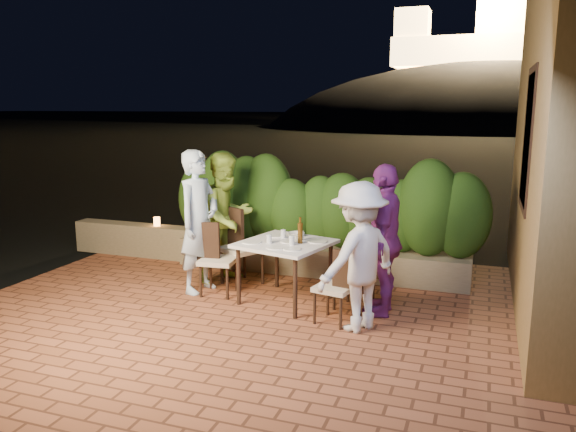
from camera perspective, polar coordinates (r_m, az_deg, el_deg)
The scene contains 31 objects.
ground at distance 6.15m, azimuth -5.00°, elevation -11.66°, with size 400.00×400.00×0.00m, color black.
terrace_floor at distance 6.60m, azimuth -3.17°, elevation -10.54°, with size 7.00×6.00×0.15m, color brown.
window_pane at distance 6.68m, azimuth 23.42°, elevation 7.14°, with size 0.08×1.00×1.40m, color black.
window_frame at distance 6.68m, azimuth 23.34°, elevation 7.15°, with size 0.06×1.15×1.55m, color black.
planter at distance 8.06m, azimuth 3.07°, elevation -4.42°, with size 4.20×0.55×0.40m, color #7B6D4E.
hedge at distance 7.89m, azimuth 3.12°, elevation 0.83°, with size 4.00×0.70×1.10m, color #214212, non-canonical shape.
parapet at distance 9.32m, azimuth -14.93°, elevation -2.33°, with size 2.20×0.30×0.50m, color #7B6D4E.
hill at distance 65.46m, azimuth 19.10°, elevation 4.97°, with size 52.00×40.00×22.00m, color black.
fortress at distance 65.66m, azimuth 19.94°, elevation 17.64°, with size 26.00×8.00×8.00m, color #FFCC7A, non-canonical shape.
dining_table at distance 6.85m, azimuth -0.28°, elevation -5.70°, with size 0.98×0.98×0.75m, color white, non-canonical shape.
plate_nw at distance 6.73m, azimuth -3.70°, elevation -2.67°, with size 0.23×0.23×0.01m, color white.
plate_sw at distance 7.06m, azimuth -1.24°, elevation -2.00°, with size 0.23×0.23×0.01m, color white.
plate_ne at distance 6.41m, azimuth 0.41°, elevation -3.35°, with size 0.21×0.21×0.01m, color white.
plate_se at distance 6.77m, azimuth 2.98°, elevation -2.58°, with size 0.24×0.24×0.01m, color white.
plate_centre at distance 6.75m, azimuth 0.06°, elevation -2.61°, with size 0.20×0.20×0.01m, color white.
plate_front at distance 6.47m, azimuth -1.30°, elevation -3.23°, with size 0.21×0.21×0.01m, color white.
glass_nw at distance 6.69m, azimuth -1.93°, elevation -2.32°, with size 0.06×0.06×0.11m, color silver.
glass_sw at distance 6.95m, azimuth -0.49°, elevation -1.82°, with size 0.06×0.06×0.11m, color silver.
glass_ne at distance 6.59m, azimuth 0.39°, elevation -2.48°, with size 0.07×0.07×0.11m, color silver.
glass_se at distance 6.82m, azimuth 1.33°, elevation -2.01°, with size 0.07×0.07×0.12m, color silver.
beer_bottle at distance 6.66m, azimuth 1.25°, elevation -1.45°, with size 0.06×0.06×0.32m, color #482D0C, non-canonical shape.
bowl at distance 7.05m, azimuth 0.83°, elevation -1.86°, with size 0.19×0.19×0.05m, color white.
chair_left_front at distance 7.15m, azimuth -7.10°, elevation -4.32°, with size 0.43×0.43×0.93m, color black, non-canonical shape.
chair_left_back at distance 7.50m, azimuth -4.71°, elevation -3.16°, with size 0.47×0.47×1.02m, color black, non-canonical shape.
chair_right_front at distance 6.22m, azimuth 4.74°, elevation -7.10°, with size 0.39×0.39×0.84m, color black, non-canonical shape.
chair_right_back at distance 6.64m, azimuth 6.75°, elevation -5.69°, with size 0.41×0.41×0.89m, color black, non-canonical shape.
diner_blue at distance 7.22m, azimuth -9.03°, elevation -0.57°, with size 0.67×0.44×1.83m, color silver.
diner_green at distance 7.60m, azimuth -6.22°, elevation -0.19°, with size 0.85×0.66×1.75m, color #A0C63E.
diner_white at distance 5.96m, azimuth 7.19°, elevation -4.14°, with size 1.03×0.59×1.60m, color silver.
diner_purple at distance 6.45m, azimuth 9.75°, elevation -2.40°, with size 1.02×0.42×1.74m, color #762774.
parapet_lamp at distance 9.06m, azimuth -13.18°, elevation -0.56°, with size 0.10×0.10×0.14m, color orange.
Camera 1 is at (2.38, -5.15, 2.36)m, focal length 35.00 mm.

